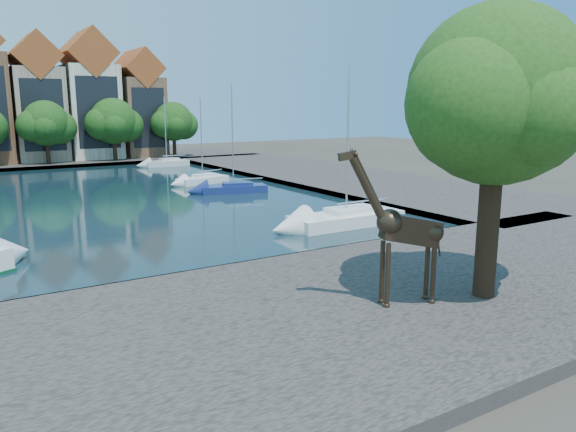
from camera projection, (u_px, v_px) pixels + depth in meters
name	position (u px, v px, depth m)	size (l,w,h in m)	color
ground	(204.00, 278.00, 24.88)	(160.00, 160.00, 0.00)	#38332B
water_basin	(82.00, 200.00, 44.79)	(38.00, 50.00, 0.08)	black
near_quay	(287.00, 325.00, 19.02)	(50.00, 14.00, 0.50)	#4D4743
far_quay	(25.00, 163.00, 71.32)	(60.00, 16.00, 0.50)	#4D4743
right_quay	(333.00, 176.00, 57.79)	(14.00, 52.00, 0.50)	#4D4743
plane_tree	(499.00, 102.00, 19.86)	(8.32, 6.40, 10.62)	#332114
townhouse_east_inner	(36.00, 103.00, 70.88)	(5.94, 9.18, 15.79)	tan
townhouse_east_mid	(89.00, 100.00, 74.20)	(6.43, 9.18, 16.65)	beige
townhouse_east_end	(138.00, 107.00, 77.78)	(5.44, 9.18, 14.43)	brown
far_tree_mid_east	(47.00, 125.00, 66.88)	(7.02, 5.40, 7.52)	#332114
far_tree_east	(114.00, 123.00, 71.04)	(7.54, 5.80, 7.84)	#332114
far_tree_far_east	(174.00, 123.00, 75.24)	(6.76, 5.20, 7.36)	#332114
giraffe_statue	(403.00, 229.00, 19.83)	(3.83, 1.61, 5.59)	#312418
sailboat_right_a	(346.00, 216.00, 35.29)	(7.51, 2.69, 9.79)	white
sailboat_right_b	(233.00, 187.00, 48.39)	(5.92, 3.30, 9.10)	navy
sailboat_right_c	(203.00, 178.00, 53.85)	(5.33, 2.84, 8.11)	white
sailboat_right_d	(167.00, 162.00, 68.80)	(5.28, 1.93, 8.33)	silver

